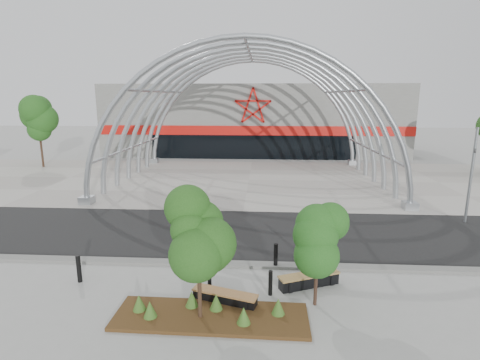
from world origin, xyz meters
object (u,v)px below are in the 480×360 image
object	(u,v)px
street_tree_0	(198,234)
bollard_2	(270,283)
street_tree_1	(318,235)
bench_0	(225,298)
bench_1	(309,280)
signal_pole	(471,174)

from	to	relation	value
street_tree_0	bollard_2	distance (m)	3.58
street_tree_0	street_tree_1	distance (m)	3.79
street_tree_1	bench_0	bearing A→B (deg)	-176.59
bench_1	bench_0	bearing A→B (deg)	-154.22
bench_1	street_tree_1	bearing A→B (deg)	-87.22
signal_pole	bollard_2	size ratio (longest dim) A/B	5.75
signal_pole	bollard_2	xyz separation A→B (m)	(-10.68, -8.29, -2.24)
signal_pole	street_tree_0	size ratio (longest dim) A/B	1.32
signal_pole	bench_1	xyz separation A→B (m)	(-9.29, -7.60, -2.45)
bench_0	bench_1	xyz separation A→B (m)	(2.89, 1.40, 0.01)
signal_pole	street_tree_1	size ratio (longest dim) A/B	1.52
street_tree_0	bench_1	size ratio (longest dim) A/B	1.69
signal_pole	bench_1	bearing A→B (deg)	-140.71
street_tree_0	signal_pole	bearing A→B (deg)	37.62
bench_0	bench_1	bearing A→B (deg)	25.78
signal_pole	bench_0	size ratio (longest dim) A/B	2.30
street_tree_1	bench_0	xyz separation A→B (m)	(-2.95, -0.18, -2.20)
bench_0	signal_pole	bearing A→B (deg)	36.45
signal_pole	street_tree_1	bearing A→B (deg)	-136.29
signal_pole	bench_1	distance (m)	12.25
bench_1	bollard_2	size ratio (longest dim) A/B	2.58
signal_pole	bench_1	size ratio (longest dim) A/B	2.23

